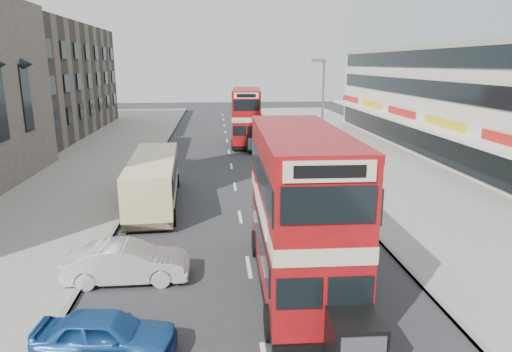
# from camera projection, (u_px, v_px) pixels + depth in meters

# --- Properties ---
(ground) EXTENTS (160.00, 160.00, 0.00)m
(ground) POSITION_uv_depth(u_px,v_px,m) (253.00, 292.00, 15.87)
(ground) COLOR #28282B
(ground) RESTS_ON ground
(road_surface) EXTENTS (12.00, 90.00, 0.01)m
(road_surface) POSITION_uv_depth(u_px,v_px,m) (231.00, 166.00, 35.19)
(road_surface) COLOR #28282B
(road_surface) RESTS_ON ground
(pavement_right) EXTENTS (12.00, 90.00, 0.15)m
(pavement_right) POSITION_uv_depth(u_px,v_px,m) (381.00, 162.00, 36.23)
(pavement_right) COLOR gray
(pavement_right) RESTS_ON ground
(pavement_left) EXTENTS (12.00, 90.00, 0.15)m
(pavement_left) POSITION_uv_depth(u_px,v_px,m) (73.00, 169.00, 34.12)
(pavement_left) COLOR gray
(pavement_left) RESTS_ON ground
(kerb_left) EXTENTS (0.20, 90.00, 0.16)m
(kerb_left) POSITION_uv_depth(u_px,v_px,m) (152.00, 167.00, 34.64)
(kerb_left) COLOR gray
(kerb_left) RESTS_ON ground
(kerb_right) EXTENTS (0.20, 90.00, 0.16)m
(kerb_right) POSITION_uv_depth(u_px,v_px,m) (308.00, 164.00, 35.71)
(kerb_right) COLOR gray
(kerb_right) RESTS_ON ground
(brick_terrace) EXTENTS (14.00, 28.00, 12.00)m
(brick_terrace) POSITION_uv_depth(u_px,v_px,m) (23.00, 80.00, 49.19)
(brick_terrace) COLOR #66594C
(brick_terrace) RESTS_ON ground
(commercial_row) EXTENTS (9.90, 46.20, 9.30)m
(commercial_row) POSITION_uv_depth(u_px,v_px,m) (468.00, 102.00, 37.74)
(commercial_row) COLOR beige
(commercial_row) RESTS_ON ground
(street_lamp) EXTENTS (1.00, 0.20, 8.12)m
(street_lamp) POSITION_uv_depth(u_px,v_px,m) (322.00, 106.00, 32.68)
(street_lamp) COLOR slate
(street_lamp) RESTS_ON ground
(bus_main) EXTENTS (2.92, 9.98, 5.47)m
(bus_main) POSITION_uv_depth(u_px,v_px,m) (299.00, 210.00, 15.58)
(bus_main) COLOR black
(bus_main) RESTS_ON ground
(bus_second) EXTENTS (3.27, 9.67, 5.23)m
(bus_second) POSITION_uv_depth(u_px,v_px,m) (247.00, 117.00, 44.01)
(bus_second) COLOR black
(bus_second) RESTS_ON ground
(coach) EXTENTS (2.93, 9.68, 2.54)m
(coach) POSITION_uv_depth(u_px,v_px,m) (154.00, 179.00, 25.33)
(coach) COLOR black
(coach) RESTS_ON ground
(car_left_near) EXTENTS (3.98, 1.91, 1.31)m
(car_left_near) POSITION_uv_depth(u_px,v_px,m) (106.00, 335.00, 12.25)
(car_left_near) COLOR #1A4A91
(car_left_near) RESTS_ON ground
(car_left_front) EXTENTS (4.46, 1.57, 1.47)m
(car_left_front) POSITION_uv_depth(u_px,v_px,m) (127.00, 262.00, 16.51)
(car_left_front) COLOR silver
(car_left_front) RESTS_ON ground
(car_right_a) EXTENTS (5.19, 2.58, 1.45)m
(car_right_a) POSITION_uv_depth(u_px,v_px,m) (302.00, 161.00, 33.55)
(car_right_a) COLOR #9F240F
(car_right_a) RESTS_ON ground
(car_right_b) EXTENTS (4.95, 2.67, 1.32)m
(car_right_b) POSITION_uv_depth(u_px,v_px,m) (294.00, 156.00, 35.72)
(car_right_b) COLOR #B77F12
(car_right_b) RESTS_ON ground
(pedestrian_near) EXTENTS (0.74, 0.66, 1.66)m
(pedestrian_near) POSITION_uv_depth(u_px,v_px,m) (357.00, 174.00, 28.75)
(pedestrian_near) COLOR gray
(pedestrian_near) RESTS_ON pavement_right
(cyclist) EXTENTS (0.88, 1.99, 2.26)m
(cyclist) POSITION_uv_depth(u_px,v_px,m) (290.00, 154.00, 36.11)
(cyclist) COLOR gray
(cyclist) RESTS_ON ground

